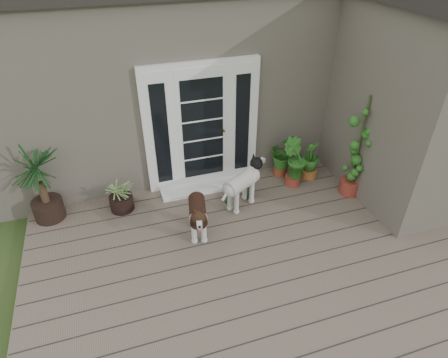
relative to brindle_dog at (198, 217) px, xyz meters
name	(u,v)px	position (x,y,z in m)	size (l,w,h in m)	color
deck	(262,270)	(0.64, -0.90, -0.39)	(6.20, 4.60, 0.12)	#6B5B4C
house_main	(184,66)	(0.64, 3.35, 1.10)	(7.40, 4.00, 3.10)	#665E54
house_wing	(412,109)	(3.54, 0.20, 1.10)	(1.60, 2.40, 3.10)	#665E54
door_unit	(202,127)	(0.44, 1.30, 0.75)	(1.90, 0.14, 2.15)	white
door_step	(207,186)	(0.44, 1.10, -0.30)	(1.60, 0.40, 0.05)	white
brindle_dog	(198,217)	(0.00, 0.00, 0.00)	(0.34, 0.78, 0.65)	#311B12
white_dog	(241,188)	(0.83, 0.45, 0.02)	(0.35, 0.83, 0.69)	white
spider_plant	(120,192)	(-1.02, 0.95, 0.01)	(0.62, 0.62, 0.66)	#92A364
yucca	(41,184)	(-2.11, 1.09, 0.30)	(0.87, 0.87, 1.25)	black
herb_a	(281,159)	(1.82, 1.10, -0.01)	(0.50, 0.50, 0.63)	#184F16
herb_b	(294,168)	(1.90, 0.75, 0.00)	(0.44, 0.44, 0.65)	#1B611E
herb_c	(310,163)	(2.28, 0.87, -0.04)	(0.37, 0.37, 0.57)	#265B1A
sapling	(359,146)	(2.71, 0.22, 0.58)	(0.53, 0.53, 1.82)	#1E631C
clog_left	(228,197)	(0.67, 0.67, -0.28)	(0.13, 0.29, 0.09)	#14331B
clog_right	(247,193)	(1.03, 0.68, -0.29)	(0.13, 0.27, 0.08)	black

